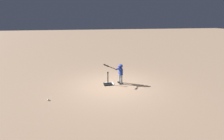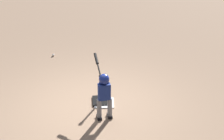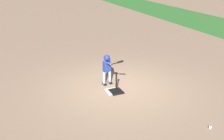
{
  "view_description": "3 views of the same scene",
  "coord_description": "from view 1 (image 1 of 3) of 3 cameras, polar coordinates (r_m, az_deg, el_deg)",
  "views": [
    {
      "loc": [
        1.66,
        8.07,
        3.28
      ],
      "look_at": [
        -0.01,
        -0.31,
        0.73
      ],
      "focal_mm": 28.0,
      "sensor_mm": 36.0,
      "label": 1
    },
    {
      "loc": [
        -5.92,
        0.06,
        3.8
      ],
      "look_at": [
        0.21,
        -0.46,
        0.8
      ],
      "focal_mm": 50.0,
      "sensor_mm": 36.0,
      "label": 2
    },
    {
      "loc": [
        7.01,
        -3.28,
        3.76
      ],
      "look_at": [
        -0.29,
        -0.13,
        0.56
      ],
      "focal_mm": 42.0,
      "sensor_mm": 36.0,
      "label": 3
    }
  ],
  "objects": [
    {
      "name": "ground_plane",
      "position": [
        8.86,
        0.31,
        -5.13
      ],
      "size": [
        90.0,
        90.0,
        0.0
      ],
      "primitive_type": "plane",
      "color": "#93755B"
    },
    {
      "name": "home_plate",
      "position": [
        9.09,
        -0.9,
        -4.51
      ],
      "size": [
        0.46,
        0.46,
        0.02
      ],
      "primitive_type": "cube",
      "rotation": [
        0.0,
        0.0,
        -0.06
      ],
      "color": "white",
      "rests_on": "ground_plane"
    },
    {
      "name": "batting_tee",
      "position": [
        8.98,
        -1.34,
        -4.21
      ],
      "size": [
        0.43,
        0.39,
        0.67
      ],
      "color": "black",
      "rests_on": "ground_plane"
    },
    {
      "name": "batter_child",
      "position": [
        8.95,
        2.59,
        -0.44
      ],
      "size": [
        1.02,
        0.35,
        1.13
      ],
      "color": "gray",
      "rests_on": "ground_plane"
    },
    {
      "name": "baseball",
      "position": [
        7.79,
        -20.06,
        -9.1
      ],
      "size": [
        0.07,
        0.07,
        0.07
      ],
      "primitive_type": "sphere",
      "color": "white",
      "rests_on": "ground_plane"
    }
  ]
}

